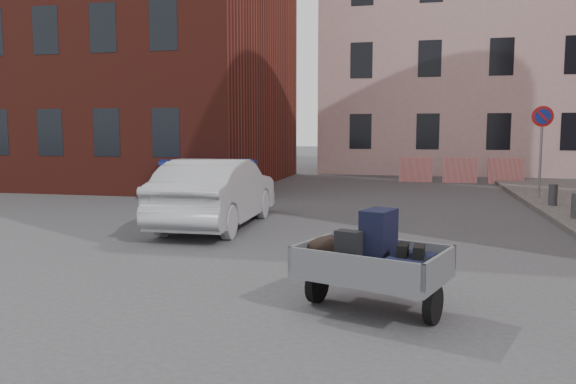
# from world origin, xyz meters

# --- Properties ---
(ground) EXTENTS (120.00, 120.00, 0.00)m
(ground) POSITION_xyz_m (0.00, 0.00, 0.00)
(ground) COLOR #38383A
(ground) RESTS_ON ground
(building_brick) EXTENTS (12.00, 10.00, 14.00)m
(building_brick) POSITION_xyz_m (-9.00, 13.00, 7.00)
(building_brick) COLOR #591E16
(building_brick) RESTS_ON ground
(building_pink) EXTENTS (16.00, 8.00, 14.00)m
(building_pink) POSITION_xyz_m (6.00, 22.00, 7.00)
(building_pink) COLOR #C29995
(building_pink) RESTS_ON ground
(far_building) EXTENTS (6.00, 6.00, 8.00)m
(far_building) POSITION_xyz_m (-20.00, 22.00, 4.00)
(far_building) COLOR maroon
(far_building) RESTS_ON ground
(no_parking_sign) EXTENTS (0.60, 0.09, 2.65)m
(no_parking_sign) POSITION_xyz_m (6.00, 9.48, 2.01)
(no_parking_sign) COLOR gray
(no_parking_sign) RESTS_ON sidewalk
(barriers) EXTENTS (4.70, 0.18, 1.00)m
(barriers) POSITION_xyz_m (4.20, 15.00, 0.50)
(barriers) COLOR red
(barriers) RESTS_ON ground
(trailer) EXTENTS (1.88, 1.98, 1.20)m
(trailer) POSITION_xyz_m (1.96, -1.62, 0.61)
(trailer) COLOR black
(trailer) RESTS_ON ground
(dumpster) EXTENTS (3.16, 2.45, 1.18)m
(dumpster) POSITION_xyz_m (-3.67, 7.97, 0.59)
(dumpster) COLOR #212F9E
(dumpster) RESTS_ON ground
(silver_car) EXTENTS (1.66, 4.51, 1.48)m
(silver_car) POSITION_xyz_m (-1.74, 3.48, 0.74)
(silver_car) COLOR #A3A5AA
(silver_car) RESTS_ON ground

